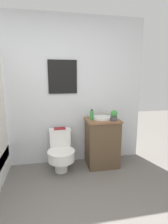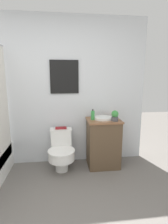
{
  "view_description": "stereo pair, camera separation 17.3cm",
  "coord_description": "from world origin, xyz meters",
  "px_view_note": "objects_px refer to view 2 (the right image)",
  "views": [
    {
      "loc": [
        0.14,
        -1.06,
        1.5
      ],
      "look_at": [
        0.63,
        1.46,
        0.99
      ],
      "focal_mm": 28.0,
      "sensor_mm": 36.0,
      "label": 1
    },
    {
      "loc": [
        0.31,
        -1.09,
        1.5
      ],
      "look_at": [
        0.63,
        1.46,
        0.99
      ],
      "focal_mm": 28.0,
      "sensor_mm": 36.0,
      "label": 2
    }
  ],
  "objects_px": {
    "book_on_tank": "(61,128)",
    "soap_bottle": "(93,115)",
    "sink": "(103,118)",
    "potted_plant": "(115,116)",
    "toilet": "(61,150)"
  },
  "relations": [
    {
      "from": "toilet",
      "to": "sink",
      "type": "bearing_deg",
      "value": 4.78
    },
    {
      "from": "soap_bottle",
      "to": "toilet",
      "type": "bearing_deg",
      "value": -175.47
    },
    {
      "from": "book_on_tank",
      "to": "soap_bottle",
      "type": "bearing_deg",
      "value": -11.38
    },
    {
      "from": "sink",
      "to": "book_on_tank",
      "type": "relative_size",
      "value": 1.9
    },
    {
      "from": "sink",
      "to": "potted_plant",
      "type": "bearing_deg",
      "value": -44.68
    },
    {
      "from": "toilet",
      "to": "potted_plant",
      "type": "height_order",
      "value": "potted_plant"
    },
    {
      "from": "toilet",
      "to": "soap_bottle",
      "type": "height_order",
      "value": "soap_bottle"
    },
    {
      "from": "toilet",
      "to": "soap_bottle",
      "type": "xyz_separation_m",
      "value": [
        0.52,
        0.04,
        0.56
      ]
    },
    {
      "from": "sink",
      "to": "soap_bottle",
      "type": "bearing_deg",
      "value": -174.49
    },
    {
      "from": "soap_bottle",
      "to": "potted_plant",
      "type": "relative_size",
      "value": 1.02
    },
    {
      "from": "sink",
      "to": "book_on_tank",
      "type": "height_order",
      "value": "sink"
    },
    {
      "from": "sink",
      "to": "potted_plant",
      "type": "distance_m",
      "value": 0.22
    },
    {
      "from": "toilet",
      "to": "soap_bottle",
      "type": "bearing_deg",
      "value": 4.53
    },
    {
      "from": "toilet",
      "to": "soap_bottle",
      "type": "relative_size",
      "value": 3.74
    },
    {
      "from": "potted_plant",
      "to": "book_on_tank",
      "type": "height_order",
      "value": "potted_plant"
    }
  ]
}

